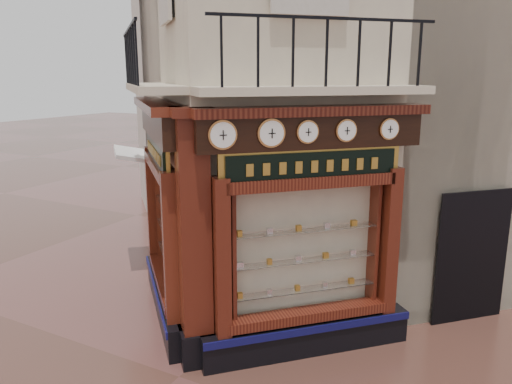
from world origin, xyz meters
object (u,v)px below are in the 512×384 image
Objects in this scene: awning at (144,267)px; signboard_right at (313,166)px; clock_c at (308,132)px; clock_a at (223,135)px; clock_b at (271,133)px; signboard_left at (157,152)px; corner_pilaster at (195,244)px; clock_d at (346,131)px; clock_e at (389,129)px.

signboard_right is at bearing -153.79° from awning.
awning is at bearing 114.23° from clock_c.
awning is (-4.80, 1.82, -3.62)m from clock_c.
clock_b is (0.50, 0.50, 0.00)m from clock_a.
clock_b reaches higher than clock_a.
signboard_left is at bearing -175.81° from awning.
signboard_left is (-1.46, 1.01, 1.15)m from corner_pilaster.
clock_d is at bearing -10.89° from corner_pilaster.
signboard_right reaches higher than awning.
clock_a is 0.20× the size of signboard_right.
clock_b is 1.26× the size of clock_e.
clock_e is at bearing -123.79° from signboard_left.
corner_pilaster reaches higher than clock_d.
clock_b is at bearing -147.74° from signboard_left.
clock_d is 0.71m from signboard_right.
corner_pilaster is 2.81m from clock_d.
signboard_left is (-2.02, 1.06, -0.52)m from clock_a.
clock_d is 0.20× the size of awning.
clock_d is at bearing -130.64° from signboard_left.
awning is at bearing 108.40° from clock_b.
clock_d is at bearing -149.85° from awning.
clock_d reaches higher than signboard_left.
clock_b is 0.87m from signboard_right.
clock_a is at bearing 180.00° from clock_c.
corner_pilaster reaches higher than awning.
clock_d is (0.43, 0.43, -0.00)m from clock_c.
corner_pilaster is 2.02m from clock_b.
clock_c is 0.17× the size of signboard_left.
signboard_right is (0.41, 0.57, -0.52)m from clock_b.
signboard_right is (-0.92, -0.76, -0.52)m from clock_e.
clock_e reaches higher than signboard_right.
clock_a is 2.34m from signboard_left.
clock_c is (0.88, 0.88, 0.00)m from clock_a.
clock_e is (1.82, 1.82, 0.00)m from clock_a.
corner_pilaster is at bearing 171.73° from clock_e.
clock_c is 1.33m from clock_e.
clock_d is at bearing -13.24° from signboard_right.
clock_c is at bearing -155.77° from awning.
corner_pilaster reaches higher than clock_a.
clock_e is 1.30m from signboard_right.
clock_c is at bearing -138.54° from signboard_left.
corner_pilaster is 1.91× the size of signboard_right.
clock_d reaches higher than clock_e.
clock_b is at bearing -180.00° from clock_e.
clock_c is 0.55m from signboard_right.
awning is (-3.92, 2.70, -3.62)m from clock_a.
corner_pilaster is 2.36m from clock_c.
clock_a is 1.20× the size of clock_c.
clock_a is 0.25× the size of awning.
clock_c is 0.61m from clock_d.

